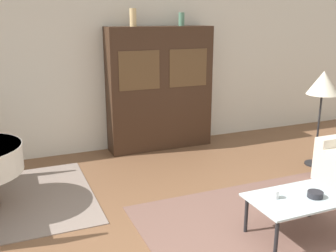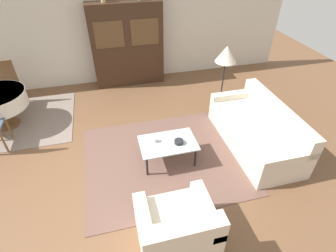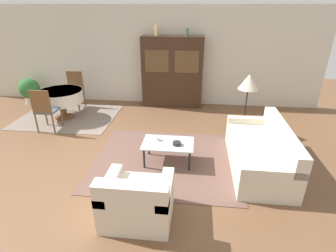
{
  "view_description": "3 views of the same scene",
  "coord_description": "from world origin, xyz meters",
  "px_view_note": "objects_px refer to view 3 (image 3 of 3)",
  "views": [
    {
      "loc": [
        -1.36,
        -2.36,
        2.11
      ],
      "look_at": [
        0.2,
        1.4,
        0.95
      ],
      "focal_mm": 42.0,
      "sensor_mm": 36.0,
      "label": 1
    },
    {
      "loc": [
        0.3,
        -2.79,
        3.21
      ],
      "look_at": [
        1.1,
        0.34,
        0.75
      ],
      "focal_mm": 28.0,
      "sensor_mm": 36.0,
      "label": 2
    },
    {
      "loc": [
        1.56,
        -3.8,
        2.7
      ],
      "look_at": [
        1.1,
        0.34,
        0.75
      ],
      "focal_mm": 28.0,
      "sensor_mm": 36.0,
      "label": 3
    }
  ],
  "objects_px": {
    "display_cabinet": "(172,72)",
    "potted_plant": "(29,89)",
    "dining_chair_near": "(45,108)",
    "floor_lamp": "(249,84)",
    "armchair": "(137,201)",
    "vase_tall": "(157,30)",
    "bowl": "(177,143)",
    "vase_short": "(187,32)",
    "cup": "(157,138)",
    "couch": "(261,153)",
    "dining_table": "(61,97)",
    "coffee_table": "(168,145)",
    "dining_chair_far": "(74,88)"
  },
  "relations": [
    {
      "from": "couch",
      "to": "cup",
      "type": "bearing_deg",
      "value": 88.89
    },
    {
      "from": "bowl",
      "to": "vase_short",
      "type": "distance_m",
      "value": 3.49
    },
    {
      "from": "armchair",
      "to": "cup",
      "type": "distance_m",
      "value": 1.53
    },
    {
      "from": "display_cabinet",
      "to": "dining_chair_far",
      "type": "relative_size",
      "value": 1.93
    },
    {
      "from": "bowl",
      "to": "couch",
      "type": "bearing_deg",
      "value": 3.62
    },
    {
      "from": "dining_table",
      "to": "potted_plant",
      "type": "relative_size",
      "value": 1.47
    },
    {
      "from": "cup",
      "to": "potted_plant",
      "type": "bearing_deg",
      "value": 147.29
    },
    {
      "from": "armchair",
      "to": "floor_lamp",
      "type": "distance_m",
      "value": 3.52
    },
    {
      "from": "vase_short",
      "to": "dining_table",
      "type": "bearing_deg",
      "value": -157.93
    },
    {
      "from": "display_cabinet",
      "to": "dining_chair_near",
      "type": "relative_size",
      "value": 1.93
    },
    {
      "from": "floor_lamp",
      "to": "couch",
      "type": "bearing_deg",
      "value": -86.17
    },
    {
      "from": "floor_lamp",
      "to": "cup",
      "type": "xyz_separation_m",
      "value": [
        -1.77,
        -1.36,
        -0.71
      ]
    },
    {
      "from": "couch",
      "to": "dining_chair_far",
      "type": "height_order",
      "value": "dining_chair_far"
    },
    {
      "from": "couch",
      "to": "vase_short",
      "type": "relative_size",
      "value": 9.95
    },
    {
      "from": "dining_chair_near",
      "to": "floor_lamp",
      "type": "distance_m",
      "value": 4.54
    },
    {
      "from": "display_cabinet",
      "to": "cup",
      "type": "distance_m",
      "value": 3.01
    },
    {
      "from": "armchair",
      "to": "dining_chair_near",
      "type": "height_order",
      "value": "dining_chair_near"
    },
    {
      "from": "dining_chair_far",
      "to": "floor_lamp",
      "type": "distance_m",
      "value": 4.66
    },
    {
      "from": "potted_plant",
      "to": "armchair",
      "type": "bearing_deg",
      "value": -45.51
    },
    {
      "from": "floor_lamp",
      "to": "vase_tall",
      "type": "relative_size",
      "value": 5.25
    },
    {
      "from": "bowl",
      "to": "potted_plant",
      "type": "height_order",
      "value": "potted_plant"
    },
    {
      "from": "dining_table",
      "to": "bowl",
      "type": "height_order",
      "value": "dining_table"
    },
    {
      "from": "couch",
      "to": "coffee_table",
      "type": "distance_m",
      "value": 1.66
    },
    {
      "from": "floor_lamp",
      "to": "vase_short",
      "type": "bearing_deg",
      "value": 131.36
    },
    {
      "from": "bowl",
      "to": "armchair",
      "type": "bearing_deg",
      "value": -106.98
    },
    {
      "from": "display_cabinet",
      "to": "bowl",
      "type": "xyz_separation_m",
      "value": [
        0.39,
        -3.1,
        -0.53
      ]
    },
    {
      "from": "vase_tall",
      "to": "vase_short",
      "type": "relative_size",
      "value": 1.29
    },
    {
      "from": "armchair",
      "to": "vase_short",
      "type": "bearing_deg",
      "value": 84.83
    },
    {
      "from": "dining_chair_near",
      "to": "vase_short",
      "type": "relative_size",
      "value": 4.97
    },
    {
      "from": "dining_chair_near",
      "to": "dining_chair_far",
      "type": "height_order",
      "value": "same"
    },
    {
      "from": "floor_lamp",
      "to": "vase_tall",
      "type": "height_order",
      "value": "vase_tall"
    },
    {
      "from": "potted_plant",
      "to": "display_cabinet",
      "type": "bearing_deg",
      "value": 3.72
    },
    {
      "from": "bowl",
      "to": "potted_plant",
      "type": "bearing_deg",
      "value": 148.26
    },
    {
      "from": "armchair",
      "to": "vase_short",
      "type": "xyz_separation_m",
      "value": [
        0.41,
        4.49,
        1.74
      ]
    },
    {
      "from": "armchair",
      "to": "vase_tall",
      "type": "relative_size",
      "value": 3.55
    },
    {
      "from": "display_cabinet",
      "to": "potted_plant",
      "type": "distance_m",
      "value": 4.23
    },
    {
      "from": "potted_plant",
      "to": "coffee_table",
      "type": "bearing_deg",
      "value": -32.15
    },
    {
      "from": "cup",
      "to": "potted_plant",
      "type": "height_order",
      "value": "potted_plant"
    },
    {
      "from": "floor_lamp",
      "to": "potted_plant",
      "type": "bearing_deg",
      "value": 167.36
    },
    {
      "from": "armchair",
      "to": "bowl",
      "type": "distance_m",
      "value": 1.46
    },
    {
      "from": "dining_table",
      "to": "dining_chair_far",
      "type": "distance_m",
      "value": 0.77
    },
    {
      "from": "armchair",
      "to": "vase_tall",
      "type": "distance_m",
      "value": 4.84
    },
    {
      "from": "floor_lamp",
      "to": "cup",
      "type": "relative_size",
      "value": 16.54
    },
    {
      "from": "cup",
      "to": "bowl",
      "type": "height_order",
      "value": "cup"
    },
    {
      "from": "coffee_table",
      "to": "display_cabinet",
      "type": "distance_m",
      "value": 3.11
    },
    {
      "from": "dining_chair_near",
      "to": "coffee_table",
      "type": "bearing_deg",
      "value": -19.43
    },
    {
      "from": "dining_chair_far",
      "to": "vase_tall",
      "type": "xyz_separation_m",
      "value": [
        2.28,
        0.47,
        1.5
      ]
    },
    {
      "from": "couch",
      "to": "potted_plant",
      "type": "relative_size",
      "value": 2.7
    },
    {
      "from": "dining_chair_near",
      "to": "couch",
      "type": "bearing_deg",
      "value": -12.24
    },
    {
      "from": "vase_tall",
      "to": "potted_plant",
      "type": "relative_size",
      "value": 0.35
    }
  ]
}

